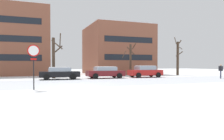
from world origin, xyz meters
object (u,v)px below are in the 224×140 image
at_px(parked_car_black, 60,73).
at_px(parked_car_red, 145,71).
at_px(stop_sign, 34,58).
at_px(pedestrian_crossing, 221,70).
at_px(parked_car_maroon, 105,72).

distance_m(parked_car_black, parked_car_red, 10.73).
xyz_separation_m(parked_car_black, parked_car_red, (10.73, 0.14, 0.06)).
distance_m(stop_sign, pedestrian_crossing, 21.13).
relative_size(parked_car_black, pedestrian_crossing, 2.59).
relative_size(stop_sign, pedestrian_crossing, 1.73).
relative_size(stop_sign, parked_car_black, 0.67).
xyz_separation_m(stop_sign, pedestrian_crossing, (20.63, 4.45, -1.05)).
bearing_deg(parked_car_black, pedestrian_crossing, -15.39).
distance_m(parked_car_red, pedestrian_crossing, 8.82).
bearing_deg(parked_car_black, parked_car_maroon, 1.91).
height_order(parked_car_maroon, pedestrian_crossing, pedestrian_crossing).
bearing_deg(pedestrian_crossing, parked_car_black, 164.61).
height_order(parked_car_black, pedestrian_crossing, pedestrian_crossing).
bearing_deg(parked_car_red, parked_car_maroon, 179.61).
bearing_deg(parked_car_red, parked_car_black, -179.24).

